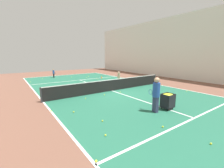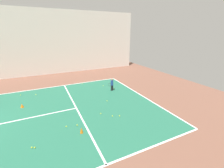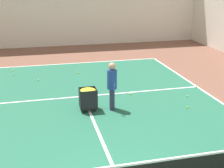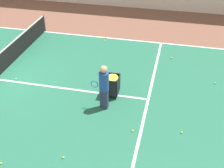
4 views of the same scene
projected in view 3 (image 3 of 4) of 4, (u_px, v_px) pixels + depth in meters
The scene contains 18 objects.
line_baseline_far at pixel (69, 64), 18.09m from camera, with size 10.52×0.10×0.00m, color white.
line_service_far at pixel (83, 96), 13.07m from camera, with size 10.52×0.10×0.00m, color white.
coach_at_net at pixel (112, 83), 11.49m from camera, with size 0.42×0.71×1.81m.
ball_cart at pixel (88, 95), 11.52m from camera, with size 0.63×0.54×0.87m.
tennis_ball_0 at pixel (219, 162), 8.34m from camera, with size 0.07×0.07×0.07m, color yellow.
tennis_ball_1 at pixel (187, 96), 13.02m from camera, with size 0.07×0.07×0.07m, color yellow.
tennis_ball_4 at pixel (196, 87), 14.14m from camera, with size 0.07×0.07×0.07m, color yellow.
tennis_ball_6 at pixel (187, 107), 11.90m from camera, with size 0.07×0.07×0.07m, color yellow.
tennis_ball_7 at pixel (38, 80), 15.07m from camera, with size 0.07×0.07×0.07m, color yellow.
tennis_ball_11 at pixel (63, 67), 17.21m from camera, with size 0.07×0.07×0.07m, color yellow.
tennis_ball_13 at pixel (114, 83), 14.71m from camera, with size 0.07×0.07×0.07m, color yellow.
tennis_ball_14 at pixel (151, 61), 18.56m from camera, with size 0.07×0.07×0.07m, color yellow.
tennis_ball_29 at pixel (130, 94), 13.25m from camera, with size 0.07×0.07×0.07m, color yellow.
tennis_ball_30 at pixel (13, 70), 16.63m from camera, with size 0.07×0.07×0.07m, color yellow.
tennis_ball_31 at pixel (14, 74), 15.93m from camera, with size 0.07×0.07×0.07m, color yellow.
tennis_ball_35 at pixel (83, 63), 18.05m from camera, with size 0.07×0.07×0.07m, color yellow.
tennis_ball_36 at pixel (110, 69), 16.98m from camera, with size 0.07×0.07×0.07m, color yellow.
tennis_ball_38 at pixel (79, 73), 16.24m from camera, with size 0.07×0.07×0.07m, color yellow.
Camera 3 is at (-1.69, -5.49, 4.69)m, focal length 50.00 mm.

